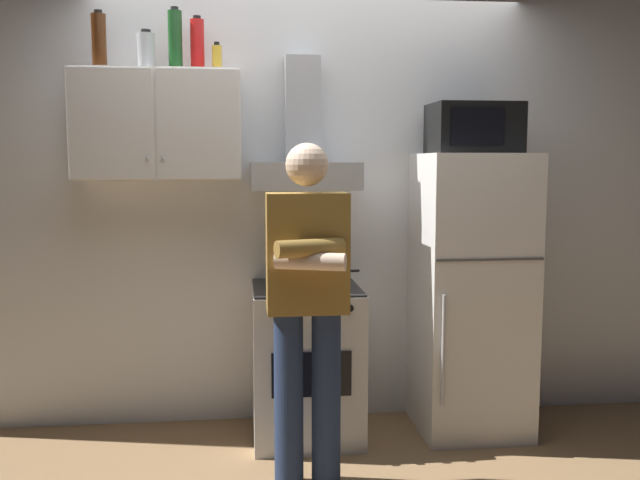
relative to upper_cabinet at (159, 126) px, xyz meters
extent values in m
plane|color=olive|center=(0.85, -0.37, -1.75)|extent=(7.00, 7.00, 0.00)
cube|color=white|center=(0.85, 0.23, -0.40)|extent=(4.80, 0.10, 2.70)
cube|color=white|center=(0.00, 0.01, 0.00)|extent=(0.90, 0.34, 0.60)
cube|color=white|center=(-0.22, -0.17, 0.00)|extent=(0.43, 0.01, 0.58)
cube|color=white|center=(0.22, -0.17, 0.00)|extent=(0.43, 0.01, 0.58)
sphere|color=#B2B2B7|center=(-0.04, -0.18, -0.18)|extent=(0.02, 0.02, 0.02)
sphere|color=#B2B2B7|center=(0.04, -0.18, -0.18)|extent=(0.02, 0.02, 0.02)
cube|color=white|center=(0.80, -0.12, -1.32)|extent=(0.60, 0.60, 0.85)
cube|color=black|center=(0.80, -0.12, -0.89)|extent=(0.59, 0.59, 0.01)
cube|color=black|center=(0.80, -0.43, -1.30)|extent=(0.42, 0.01, 0.24)
cylinder|color=black|center=(0.67, -0.24, -0.88)|extent=(0.16, 0.16, 0.01)
cylinder|color=black|center=(0.93, -0.24, -0.88)|extent=(0.16, 0.16, 0.01)
cylinder|color=black|center=(0.67, 0.00, -0.88)|extent=(0.16, 0.16, 0.01)
cylinder|color=black|center=(0.93, 0.00, -0.88)|extent=(0.16, 0.16, 0.01)
cylinder|color=black|center=(0.60, -0.44, -0.95)|extent=(0.04, 0.02, 0.04)
cylinder|color=black|center=(0.73, -0.44, -0.95)|extent=(0.04, 0.02, 0.04)
cylinder|color=black|center=(0.87, -0.44, -0.95)|extent=(0.04, 0.02, 0.04)
cylinder|color=black|center=(1.00, -0.44, -0.95)|extent=(0.04, 0.02, 0.04)
cube|color=#B7BABF|center=(0.80, -0.04, -0.27)|extent=(0.60, 0.44, 0.15)
cube|color=#B7BABF|center=(0.80, 0.10, 0.10)|extent=(0.20, 0.16, 0.60)
cube|color=white|center=(1.75, -0.12, -0.95)|extent=(0.60, 0.60, 1.60)
cube|color=#4C4C4C|center=(1.75, -0.43, -0.71)|extent=(0.59, 0.01, 0.01)
cylinder|color=silver|center=(1.50, -0.44, -1.19)|extent=(0.02, 0.02, 0.60)
cube|color=black|center=(1.75, -0.10, -0.01)|extent=(0.48, 0.36, 0.28)
cube|color=black|center=(1.71, -0.29, -0.01)|extent=(0.30, 0.01, 0.20)
cylinder|color=navy|center=(0.66, -0.72, -1.32)|extent=(0.14, 0.14, 0.85)
cylinder|color=navy|center=(0.84, -0.72, -1.32)|extent=(0.14, 0.14, 0.85)
cube|color=olive|center=(0.75, -0.72, -0.62)|extent=(0.38, 0.20, 0.56)
cylinder|color=olive|center=(0.75, -0.86, -0.58)|extent=(0.33, 0.17, 0.08)
cylinder|color=beige|center=(0.75, -0.86, -0.64)|extent=(0.33, 0.17, 0.08)
sphere|color=beige|center=(0.75, -0.72, -0.21)|extent=(0.20, 0.20, 0.20)
cylinder|color=#B7BABF|center=(0.93, -0.24, -0.82)|extent=(0.20, 0.20, 0.11)
cylinder|color=black|center=(0.81, -0.24, -0.79)|extent=(0.05, 0.01, 0.01)
cylinder|color=black|center=(1.05, -0.24, -0.79)|extent=(0.05, 0.01, 0.01)
cylinder|color=#19471E|center=(0.10, 0.00, 0.46)|extent=(0.08, 0.08, 0.32)
cylinder|color=black|center=(0.10, 0.00, 0.63)|extent=(0.04, 0.04, 0.02)
cylinder|color=#47230F|center=(-0.30, -0.03, 0.44)|extent=(0.08, 0.08, 0.28)
cylinder|color=black|center=(-0.30, -0.03, 0.59)|extent=(0.04, 0.04, 0.02)
cylinder|color=#B2B5BA|center=(-0.06, 0.04, 0.40)|extent=(0.09, 0.09, 0.20)
cylinder|color=black|center=(-0.06, 0.04, 0.51)|extent=(0.05, 0.05, 0.02)
cylinder|color=gold|center=(0.32, -0.02, 0.37)|extent=(0.05, 0.05, 0.13)
cylinder|color=black|center=(0.32, -0.02, 0.44)|extent=(0.03, 0.03, 0.02)
cylinder|color=red|center=(0.22, 0.02, 0.44)|extent=(0.08, 0.08, 0.28)
cylinder|color=black|center=(0.22, 0.02, 0.59)|extent=(0.04, 0.04, 0.02)
camera|label=1|loc=(0.45, -3.92, -0.20)|focal=38.91mm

